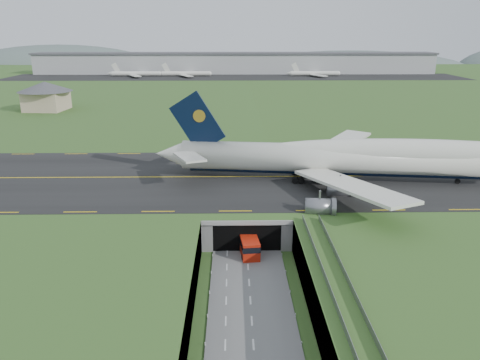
{
  "coord_description": "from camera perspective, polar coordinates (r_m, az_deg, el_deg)",
  "views": [
    {
      "loc": [
        -2.48,
        -66.92,
        37.32
      ],
      "look_at": [
        -1.03,
        20.0,
        9.51
      ],
      "focal_mm": 35.0,
      "sensor_mm": 36.0,
      "label": 1
    }
  ],
  "objects": [
    {
      "name": "shuttle_tram",
      "position": [
        82.44,
        1.06,
        -7.8
      ],
      "size": [
        3.81,
        8.24,
        3.24
      ],
      "rotation": [
        0.0,
        0.0,
        0.1
      ],
      "color": "red",
      "rests_on": "ground"
    },
    {
      "name": "distant_hills",
      "position": [
        503.1,
        6.86,
        12.91
      ],
      "size": [
        700.0,
        91.0,
        60.0
      ],
      "color": "#50605C",
      "rests_on": "ground"
    },
    {
      "name": "taxiway",
      "position": [
        104.71,
        0.45,
        0.39
      ],
      "size": [
        800.0,
        44.0,
        0.18
      ],
      "primitive_type": "cube",
      "color": "black",
      "rests_on": "airfield_deck"
    },
    {
      "name": "trench_road",
      "position": [
        70.16,
        1.26,
        -14.31
      ],
      "size": [
        12.0,
        75.0,
        0.2
      ],
      "primitive_type": "cube",
      "color": "slate",
      "rests_on": "ground"
    },
    {
      "name": "service_building",
      "position": [
        209.29,
        -22.62,
        9.71
      ],
      "size": [
        23.33,
        23.33,
        11.71
      ],
      "rotation": [
        0.0,
        0.0,
        -0.09
      ],
      "color": "#C9AF91",
      "rests_on": "ground"
    },
    {
      "name": "ground",
      "position": [
        76.66,
        1.04,
        -11.4
      ],
      "size": [
        900.0,
        900.0,
        0.0
      ],
      "primitive_type": "plane",
      "color": "#3E6026",
      "rests_on": "ground"
    },
    {
      "name": "tunnel_portal",
      "position": [
        90.31,
        0.69,
        -4.37
      ],
      "size": [
        17.0,
        22.3,
        6.0
      ],
      "color": "gray",
      "rests_on": "ground"
    },
    {
      "name": "guideway",
      "position": [
        59.09,
        12.87,
        -15.56
      ],
      "size": [
        3.0,
        53.0,
        7.05
      ],
      "color": "#A8A8A3",
      "rests_on": "ground"
    },
    {
      "name": "jumbo_jet",
      "position": [
        103.77,
        14.87,
        2.61
      ],
      "size": [
        91.83,
        59.21,
        19.73
      ],
      "rotation": [
        0.0,
        0.0,
        -0.12
      ],
      "color": "silver",
      "rests_on": "ground"
    },
    {
      "name": "airfield_deck",
      "position": [
        75.25,
        1.05,
        -9.4
      ],
      "size": [
        800.0,
        800.0,
        6.0
      ],
      "primitive_type": "cube",
      "color": "gray",
      "rests_on": "ground"
    },
    {
      "name": "cargo_terminal",
      "position": [
        367.08,
        -0.61,
        14.09
      ],
      "size": [
        320.0,
        67.0,
        15.6
      ],
      "color": "#B2B2B2",
      "rests_on": "ground"
    }
  ]
}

